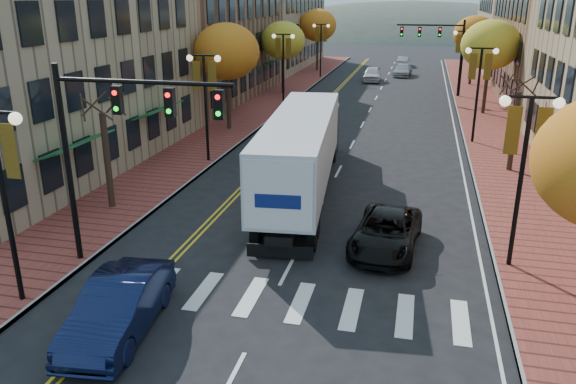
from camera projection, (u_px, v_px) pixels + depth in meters
The scene contains 29 objects.
ground at pixel (254, 334), 15.81m from camera, with size 200.00×200.00×0.00m, color black.
sidewalk_left at pixel (262, 107), 47.59m from camera, with size 4.00×85.00×0.15m, color brown.
sidewalk_right at pixel (484, 117), 43.67m from camera, with size 4.00×85.00×0.15m, color brown.
building_left_near at pixel (17, 85), 29.97m from camera, with size 12.00×22.00×9.00m, color #9E8966.
building_left_mid at pixel (187, 37), 50.76m from camera, with size 12.00×24.00×11.00m, color brown.
building_left_far at pixel (262, 30), 73.96m from camera, with size 12.00×26.00×9.50m, color #9E8966.
building_right_far at pixel (547, 26), 68.74m from camera, with size 15.00×20.00×11.00m, color #9E8966.
tree_left_a at pixel (107, 161), 24.38m from camera, with size 0.28×0.28×4.20m.
tree_left_b at pixel (227, 52), 38.01m from camera, with size 4.48×4.48×7.21m.
tree_left_c at pixel (283, 40), 52.84m from camera, with size 4.16×4.16×6.69m.
tree_left_d at pixel (318, 25), 69.19m from camera, with size 4.61×4.61×7.42m.
tree_right_b at pixel (514, 131), 29.64m from camera, with size 0.28×0.28×4.20m.
tree_right_c at pixel (491, 45), 43.28m from camera, with size 4.48×4.48×7.21m.
tree_right_d at pixel (475, 34), 58.02m from camera, with size 4.35×4.35×7.00m.
lamp_left_a at pixel (0, 171), 16.03m from camera, with size 1.96×0.36×6.05m.
lamp_left_b at pixel (205, 87), 30.72m from camera, with size 1.96×0.36×6.05m.
lamp_left_c at pixel (283, 55), 47.25m from camera, with size 1.96×0.36×6.05m.
lamp_left_d at pixel (321, 40), 63.78m from camera, with size 1.96×0.36×6.05m.
lamp_right_a at pixel (525, 149), 18.27m from camera, with size 1.96×0.36×6.05m.
lamp_right_b at pixel (479, 77), 34.80m from camera, with size 1.96×0.36×6.05m.
lamp_right_c at pixel (463, 51), 51.33m from camera, with size 1.96×0.36×6.05m.
traffic_mast_near at pixel (115, 130), 18.13m from camera, with size 6.10×0.35×7.00m.
traffic_mast_far at pixel (441, 43), 51.56m from camera, with size 6.10×0.34×7.00m.
semi_truck at pixel (304, 146), 26.47m from camera, with size 4.05×16.20×4.01m.
navy_sedan at pixel (119, 307), 15.67m from camera, with size 1.71×4.91×1.62m, color #0D1435.
black_suv at pixel (386, 232), 20.94m from camera, with size 2.28×4.94×1.37m, color black.
car_far_white at pixel (372, 74), 62.46m from camera, with size 1.90×4.73×1.61m, color silver.
car_far_silver at pixel (403, 70), 66.63m from camera, with size 1.92×4.73×1.37m, color #A5A6AD.
car_far_oncoming at pixel (404, 61), 75.89m from camera, with size 1.35×3.87×1.27m, color #B6B6BE.
Camera 1 is at (4.06, -13.01, 9.02)m, focal length 35.00 mm.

